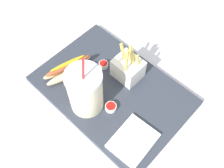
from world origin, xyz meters
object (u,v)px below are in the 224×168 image
object	(u,v)px
soda_cup	(85,91)
ketchup_cup_1	(111,107)
hot_dog_1	(69,69)
ketchup_cup_2	(104,65)
napkin_stack	(133,141)
fries_basket	(129,69)

from	to	relation	value
soda_cup	ketchup_cup_1	xyz separation A→B (m)	(0.06, 0.04, -0.07)
hot_dog_1	ketchup_cup_2	xyz separation A→B (m)	(0.06, 0.10, -0.01)
hot_dog_1	napkin_stack	distance (m)	0.31
ketchup_cup_1	ketchup_cup_2	xyz separation A→B (m)	(-0.13, 0.10, -0.00)
ketchup_cup_1	ketchup_cup_2	distance (m)	0.16
ketchup_cup_1	fries_basket	bearing A→B (deg)	107.98
fries_basket	hot_dog_1	bearing A→B (deg)	-139.74
hot_dog_1	ketchup_cup_1	distance (m)	0.19
fries_basket	napkin_stack	size ratio (longest dim) A/B	1.19
soda_cup	fries_basket	size ratio (longest dim) A/B	1.50
ketchup_cup_2	fries_basket	bearing A→B (deg)	18.85
fries_basket	ketchup_cup_1	world-z (taller)	fries_basket
soda_cup	hot_dog_1	world-z (taller)	soda_cup
fries_basket	hot_dog_1	world-z (taller)	fries_basket
fries_basket	ketchup_cup_2	size ratio (longest dim) A/B	4.96
soda_cup	ketchup_cup_1	size ratio (longest dim) A/B	6.57
soda_cup	ketchup_cup_1	distance (m)	0.10
ketchup_cup_1	ketchup_cup_2	bearing A→B (deg)	142.44
fries_basket	napkin_stack	world-z (taller)	fries_basket
fries_basket	ketchup_cup_1	size ratio (longest dim) A/B	4.38
soda_cup	napkin_stack	distance (m)	0.20
fries_basket	ketchup_cup_2	distance (m)	0.10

